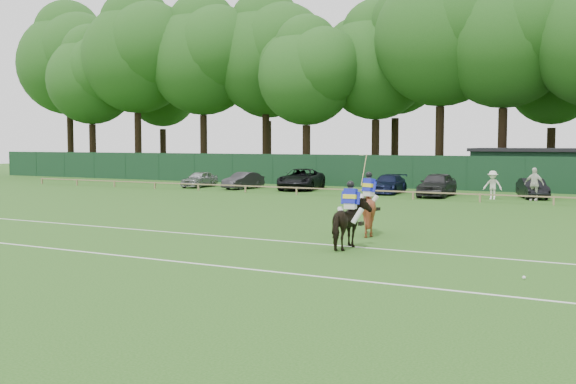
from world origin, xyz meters
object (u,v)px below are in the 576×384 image
Objects in this scene: estate_black at (533,188)px; hatch_grey at (437,185)px; horse_chestnut at (369,210)px; spectator_left at (493,185)px; utility_shed at (532,169)px; horse_dark at (350,224)px; sedan_silver at (199,179)px; sedan_grey at (243,181)px; spectator_mid at (534,184)px; sedan_navy at (388,184)px; polo_ball at (524,277)px; suv_black at (301,179)px.

hatch_grey is at bearing 173.26° from estate_black.
horse_chestnut is 0.49× the size of estate_black.
utility_shed is at bearing 87.23° from spectator_left.
spectator_left is (0.03, 21.71, 0.05)m from horse_dark.
estate_black is at bearing 12.61° from hatch_grey.
estate_black is at bearing -77.19° from horse_chestnut.
sedan_silver is 0.81× the size of hatch_grey.
spectator_mid reaches higher than sedan_grey.
sedan_navy is 9.23m from estate_black.
polo_ball is (24.05, -24.78, -0.57)m from sedan_grey.
estate_black is 0.44× the size of utility_shed.
estate_black is at bearing 98.16° from polo_ball.
horse_chestnut is 8.82m from polo_ball.
spectator_left is at bearing -10.46° from hatch_grey.
spectator_left reaches higher than sedan_grey.
horse_chestnut is at bearing -83.61° from hatch_grey.
horse_dark is 0.45× the size of sedan_navy.
horse_dark is 0.53× the size of sedan_silver.
suv_black is 14.23m from spectator_left.
horse_chestnut is 0.40× the size of hatch_grey.
hatch_grey is at bearing -60.85° from horse_chestnut.
sedan_navy is (-7.18, 23.22, -0.19)m from horse_dark.
hatch_grey is at bearing -20.21° from suv_black.
polo_ball is at bearing -69.46° from spectator_mid.
spectator_mid reaches higher than horse_dark.
horse_chestnut is at bearing -42.25° from sedan_grey.
suv_black is at bearing 21.70° from sedan_grey.
sedan_grey is 11.13m from sedan_navy.
sedan_silver is 24.31m from estate_black.
horse_dark reaches higher than hatch_grey.
sedan_grey is at bearing -54.65° from horse_dark.
horse_dark is at bearing -116.34° from estate_black.
estate_black is 41.28× the size of polo_ball.
horse_chestnut is (-0.76, 3.50, 0.09)m from horse_dark.
horse_dark is 31.47m from utility_shed.
hatch_grey is 5.93m from spectator_mid.
polo_ball is (3.74, -26.06, -0.57)m from estate_black.
spectator_left is (14.09, -1.98, 0.11)m from suv_black.
sedan_silver is 3.96m from sedan_grey.
sedan_grey is at bearing 179.87° from sedan_navy.
estate_black is 2.84m from spectator_left.
suv_black is at bearing 127.28° from polo_ball.
horse_dark is at bearing -91.44° from utility_shed.
sedan_grey is 2.15× the size of spectator_left.
spectator_left reaches higher than sedan_silver.
sedan_silver is at bearing -174.54° from sedan_grey.
polo_ball is at bearing -44.40° from sedan_silver.
utility_shed is (1.55, 27.95, 0.62)m from horse_chestnut.
spectator_left is 19.36× the size of polo_ball.
hatch_grey reaches higher than sedan_silver.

